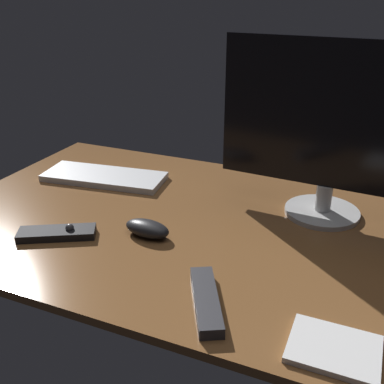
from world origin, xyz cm
name	(u,v)px	position (x,y,z in cm)	size (l,w,h in cm)	color
desk	(205,227)	(0.00, 0.00, 1.00)	(140.00, 84.00, 2.00)	brown
monitor	(333,129)	(26.84, 17.53, 25.76)	(57.34, 19.67, 45.30)	#BDBDBD
keyboard	(104,177)	(-39.97, 14.68, 2.96)	(37.97, 14.24, 1.92)	silver
computer_mouse	(147,228)	(-10.79, -11.01, 3.94)	(11.90, 6.01, 3.89)	black
media_remote	(57,233)	(-30.73, -20.17, 3.01)	(19.02, 14.01, 3.31)	black
tv_remote	(206,300)	(12.28, -30.23, 3.15)	(19.29, 4.55, 2.30)	#2D2D33
notepad	(334,349)	(36.55, -33.12, 2.56)	(15.02, 11.86, 1.13)	white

